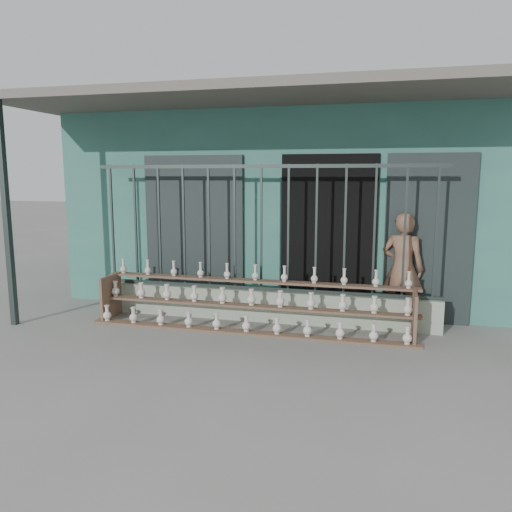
# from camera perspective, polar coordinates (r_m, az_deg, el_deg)

# --- Properties ---
(ground) EXTENTS (60.00, 60.00, 0.00)m
(ground) POSITION_cam_1_polar(r_m,az_deg,el_deg) (6.16, -2.33, -10.69)
(ground) COLOR slate
(workshop_building) EXTENTS (7.40, 6.60, 3.21)m
(workshop_building) POSITION_cam_1_polar(r_m,az_deg,el_deg) (9.93, 4.65, 6.44)
(workshop_building) COLOR #31695E
(workshop_building) RESTS_ON ground
(parapet_wall) EXTENTS (5.00, 0.20, 0.45)m
(parapet_wall) POSITION_cam_1_polar(r_m,az_deg,el_deg) (7.29, 0.58, -5.66)
(parapet_wall) COLOR #96A48D
(parapet_wall) RESTS_ON ground
(security_fence) EXTENTS (5.00, 0.04, 1.80)m
(security_fence) POSITION_cam_1_polar(r_m,az_deg,el_deg) (7.08, 0.60, 3.16)
(security_fence) COLOR #283330
(security_fence) RESTS_ON parapet_wall
(shelf_rack) EXTENTS (4.50, 0.68, 0.85)m
(shelf_rack) POSITION_cam_1_polar(r_m,az_deg,el_deg) (6.88, -0.60, -5.41)
(shelf_rack) COLOR brown
(shelf_rack) RESTS_ON ground
(elderly_woman) EXTENTS (0.65, 0.50, 1.59)m
(elderly_woman) POSITION_cam_1_polar(r_m,az_deg,el_deg) (7.33, 16.40, -1.39)
(elderly_woman) COLOR brown
(elderly_woman) RESTS_ON ground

